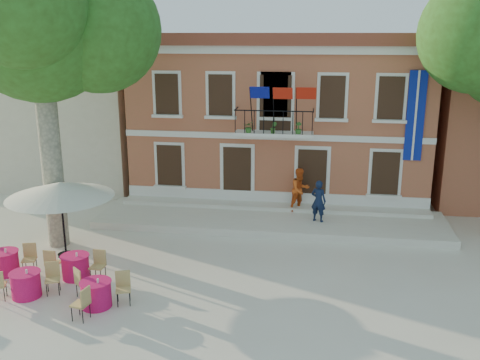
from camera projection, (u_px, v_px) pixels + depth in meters
name	position (u px, v px, depth m)	size (l,w,h in m)	color
ground	(198.00, 266.00, 17.84)	(90.00, 90.00, 0.00)	beige
main_building	(282.00, 112.00, 26.06)	(13.50, 9.59, 7.50)	#A85D3C
neighbor_west	(71.00, 115.00, 28.83)	(9.40, 9.40, 6.40)	beige
terrace	(270.00, 220.00, 21.70)	(14.00, 3.40, 0.30)	silver
plane_tree_west	(38.00, 23.00, 17.56)	(5.40, 5.40, 10.60)	#A59E84
patio_umbrella	(60.00, 190.00, 17.99)	(3.58, 3.58, 2.66)	black
pedestrian_navy	(318.00, 201.00, 20.95)	(0.61, 0.40, 1.67)	#101B37
pedestrian_orange	(300.00, 190.00, 22.16)	(0.89, 0.69, 1.83)	#DE551A
cafe_table_0	(26.00, 283.00, 15.65)	(1.94, 1.12, 0.95)	#E41563
cafe_table_1	(96.00, 293.00, 15.07)	(1.84, 1.76, 0.95)	#E41563
cafe_table_3	(5.00, 261.00, 17.12)	(1.82, 1.80, 0.95)	#E41563
cafe_table_4	(75.00, 266.00, 16.83)	(1.94, 0.90, 0.95)	#E41563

